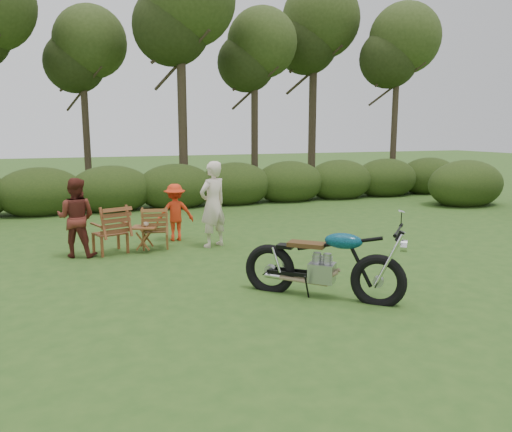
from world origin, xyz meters
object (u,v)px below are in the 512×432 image
object	(u,v)px
side_table	(145,239)
adult_a	(213,246)
cup	(146,224)
child	(176,240)
motorcycle	(321,297)
adult_b	(79,256)
lawn_chair_left	(111,253)
lawn_chair_right	(156,248)

from	to	relation	value
side_table	adult_a	size ratio (longest dim) A/B	0.29
cup	child	world-z (taller)	child
cup	child	distance (m)	1.26
motorcycle	cup	size ratio (longest dim) A/B	17.71
side_table	adult_b	world-z (taller)	adult_b
adult_b	adult_a	bearing A→B (deg)	-161.11
lawn_chair_left	child	size ratio (longest dim) A/B	0.76
lawn_chair_right	lawn_chair_left	size ratio (longest dim) A/B	0.91
cup	adult_a	size ratio (longest dim) A/B	0.07
lawn_chair_right	adult_a	distance (m)	1.22
motorcycle	lawn_chair_right	bearing A→B (deg)	156.82
lawn_chair_right	child	world-z (taller)	child
side_table	lawn_chair_left	bearing A→B (deg)	167.39
lawn_chair_right	adult_b	world-z (taller)	adult_b
motorcycle	adult_a	world-z (taller)	adult_a
motorcycle	cup	bearing A→B (deg)	160.93
motorcycle	cup	distance (m)	4.31
side_table	cup	size ratio (longest dim) A/B	4.04
side_table	cup	xyz separation A→B (m)	(0.03, 0.02, 0.32)
cup	adult_b	size ratio (longest dim) A/B	0.08
side_table	child	bearing A→B (deg)	45.77
cup	adult_a	xyz separation A→B (m)	(1.40, -0.06, -0.58)
lawn_chair_left	adult_a	size ratio (longest dim) A/B	0.54
child	cup	bearing A→B (deg)	49.06
lawn_chair_left	adult_b	xyz separation A→B (m)	(-0.62, -0.04, 0.00)
side_table	child	world-z (taller)	child
adult_a	child	world-z (taller)	adult_a
cup	child	bearing A→B (deg)	46.15
lawn_chair_right	child	bearing A→B (deg)	-124.63
motorcycle	adult_b	size ratio (longest dim) A/B	1.49
lawn_chair_right	lawn_chair_left	bearing A→B (deg)	17.22
adult_a	lawn_chair_right	bearing A→B (deg)	-39.38
adult_a	lawn_chair_left	bearing A→B (deg)	-29.86
lawn_chair_right	adult_b	distance (m)	1.56
cup	lawn_chair_right	bearing A→B (deg)	47.35
side_table	cup	world-z (taller)	cup
cup	lawn_chair_left	bearing A→B (deg)	169.92
motorcycle	lawn_chair_left	xyz separation A→B (m)	(-2.71, 3.89, 0.00)
adult_a	adult_b	distance (m)	2.73
motorcycle	lawn_chair_right	distance (m)	4.39
adult_a	adult_b	world-z (taller)	adult_a
lawn_chair_right	adult_b	bearing A→B (deg)	15.82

